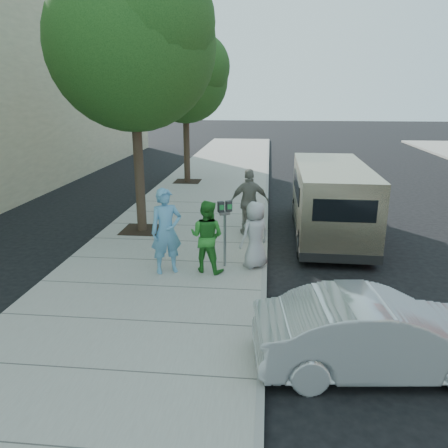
# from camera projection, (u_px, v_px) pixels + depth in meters

# --- Properties ---
(ground) EXTENTS (120.00, 120.00, 0.00)m
(ground) POSITION_uv_depth(u_px,v_px,m) (206.00, 267.00, 10.82)
(ground) COLOR black
(ground) RESTS_ON ground
(sidewalk) EXTENTS (5.00, 60.00, 0.15)m
(sidewalk) POSITION_uv_depth(u_px,v_px,m) (167.00, 263.00, 10.89)
(sidewalk) COLOR gray
(sidewalk) RESTS_ON ground
(curb_face) EXTENTS (0.12, 60.00, 0.16)m
(curb_face) POSITION_uv_depth(u_px,v_px,m) (265.00, 267.00, 10.66)
(curb_face) COLOR gray
(curb_face) RESTS_ON ground
(tree_near) EXTENTS (4.62, 4.60, 7.53)m
(tree_near) POSITION_uv_depth(u_px,v_px,m) (133.00, 39.00, 11.72)
(tree_near) COLOR black
(tree_near) RESTS_ON sidewalk
(tree_far) EXTENTS (3.92, 3.80, 6.49)m
(tree_far) POSITION_uv_depth(u_px,v_px,m) (186.00, 75.00, 19.15)
(tree_far) COLOR black
(tree_far) RESTS_ON sidewalk
(parking_meter) EXTENTS (0.35, 0.24, 1.60)m
(parking_meter) POSITION_uv_depth(u_px,v_px,m) (225.00, 220.00, 10.20)
(parking_meter) COLOR gray
(parking_meter) RESTS_ON sidewalk
(van) EXTENTS (2.05, 5.86, 2.16)m
(van) POSITION_uv_depth(u_px,v_px,m) (330.00, 199.00, 12.87)
(van) COLOR tan
(van) RESTS_ON ground
(sedan) EXTENTS (3.89, 1.72, 1.24)m
(sedan) POSITION_uv_depth(u_px,v_px,m) (378.00, 334.00, 6.65)
(sedan) COLOR #BABEC2
(sedan) RESTS_ON ground
(person_officer) EXTENTS (0.85, 0.74, 1.98)m
(person_officer) POSITION_uv_depth(u_px,v_px,m) (166.00, 231.00, 9.90)
(person_officer) COLOR #5D9DC6
(person_officer) RESTS_ON sidewalk
(person_green_shirt) EXTENTS (0.97, 0.85, 1.69)m
(person_green_shirt) POSITION_uv_depth(u_px,v_px,m) (207.00, 236.00, 10.00)
(person_green_shirt) COLOR #2C862C
(person_green_shirt) RESTS_ON sidewalk
(person_gray_shirt) EXTENTS (0.93, 0.90, 1.60)m
(person_gray_shirt) POSITION_uv_depth(u_px,v_px,m) (255.00, 235.00, 10.25)
(person_gray_shirt) COLOR #ADACAF
(person_gray_shirt) RESTS_ON sidewalk
(person_striped_polo) EXTENTS (1.20, 0.69, 1.93)m
(person_striped_polo) POSITION_uv_depth(u_px,v_px,m) (249.00, 202.00, 12.64)
(person_striped_polo) COLOR gray
(person_striped_polo) RESTS_ON sidewalk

